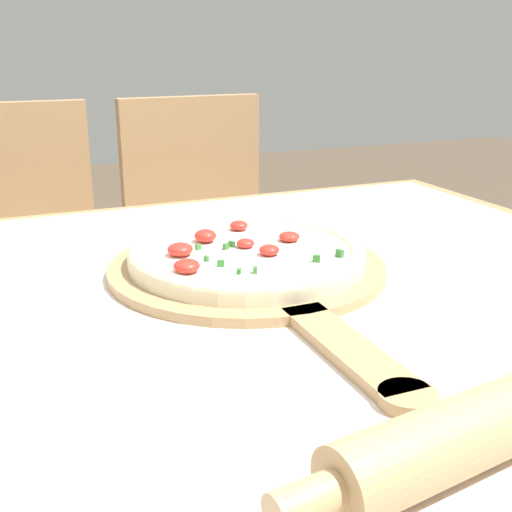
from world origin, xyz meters
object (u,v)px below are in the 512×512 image
(pizza_peel, at_px, (254,272))
(pizza, at_px, (246,253))
(rolling_pin, at_px, (510,414))
(chair_right, at_px, (206,243))
(chair_left, at_px, (21,265))

(pizza_peel, height_order, pizza, pizza)
(pizza, distance_m, rolling_pin, 0.43)
(pizza_peel, height_order, rolling_pin, rolling_pin)
(pizza, distance_m, chair_right, 0.88)
(pizza_peel, height_order, chair_right, chair_right)
(rolling_pin, bearing_deg, chair_right, 81.89)
(pizza_peel, distance_m, rolling_pin, 0.40)
(rolling_pin, xyz_separation_m, chair_right, (0.18, 1.24, -0.25))
(rolling_pin, distance_m, chair_left, 1.30)
(chair_left, bearing_deg, rolling_pin, -76.79)
(pizza_peel, height_order, chair_left, chair_left)
(chair_right, bearing_deg, rolling_pin, -100.61)
(chair_left, distance_m, chair_right, 0.46)
(pizza_peel, distance_m, chair_right, 0.89)
(pizza_peel, xyz_separation_m, rolling_pin, (0.03, -0.40, 0.02))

